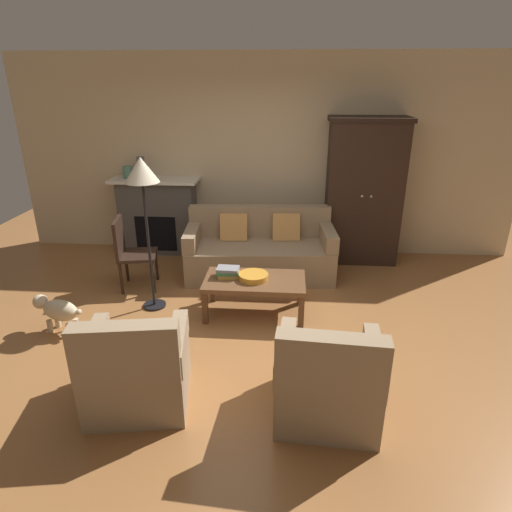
{
  "coord_description": "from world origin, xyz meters",
  "views": [
    {
      "loc": [
        0.37,
        -3.77,
        2.45
      ],
      "look_at": [
        0.02,
        0.86,
        0.55
      ],
      "focal_mm": 30.57,
      "sensor_mm": 36.0,
      "label": 1
    }
  ],
  "objects_px": {
    "book_stack": "(228,272)",
    "side_chair_wooden": "(130,249)",
    "dog": "(58,310)",
    "mantel_vase_jade": "(128,172)",
    "coffee_table": "(255,284)",
    "couch": "(260,251)",
    "armoire": "(363,192)",
    "floor_lamp": "(142,179)",
    "fireplace": "(158,215)",
    "armchair_near_left": "(137,370)",
    "mantel_vase_slate": "(141,168)",
    "armchair_near_right": "(328,382)",
    "fruit_bowl": "(253,276)"
  },
  "relations": [
    {
      "from": "coffee_table",
      "to": "mantel_vase_jade",
      "type": "xyz_separation_m",
      "value": [
        -1.96,
        1.77,
        0.84
      ]
    },
    {
      "from": "mantel_vase_jade",
      "to": "side_chair_wooden",
      "type": "distance_m",
      "value": 1.46
    },
    {
      "from": "floor_lamp",
      "to": "fireplace",
      "type": "bearing_deg",
      "value": 103.4
    },
    {
      "from": "armchair_near_right",
      "to": "book_stack",
      "type": "bearing_deg",
      "value": 121.46
    },
    {
      "from": "fireplace",
      "to": "coffee_table",
      "type": "relative_size",
      "value": 1.15
    },
    {
      "from": "mantel_vase_jade",
      "to": "armoire",
      "type": "bearing_deg",
      "value": -1.03
    },
    {
      "from": "armoire",
      "to": "mantel_vase_jade",
      "type": "xyz_separation_m",
      "value": [
        -3.33,
        0.06,
        0.21
      ]
    },
    {
      "from": "couch",
      "to": "mantel_vase_slate",
      "type": "bearing_deg",
      "value": 158.7
    },
    {
      "from": "fireplace",
      "to": "mantel_vase_slate",
      "type": "height_order",
      "value": "mantel_vase_slate"
    },
    {
      "from": "book_stack",
      "to": "mantel_vase_slate",
      "type": "height_order",
      "value": "mantel_vase_slate"
    },
    {
      "from": "dog",
      "to": "fireplace",
      "type": "bearing_deg",
      "value": 80.0
    },
    {
      "from": "book_stack",
      "to": "coffee_table",
      "type": "bearing_deg",
      "value": -8.71
    },
    {
      "from": "armoire",
      "to": "mantel_vase_jade",
      "type": "height_order",
      "value": "armoire"
    },
    {
      "from": "book_stack",
      "to": "dog",
      "type": "bearing_deg",
      "value": -161.23
    },
    {
      "from": "side_chair_wooden",
      "to": "coffee_table",
      "type": "bearing_deg",
      "value": -18.94
    },
    {
      "from": "dog",
      "to": "mantel_vase_slate",
      "type": "bearing_deg",
      "value": 84.33
    },
    {
      "from": "book_stack",
      "to": "armchair_near_left",
      "type": "bearing_deg",
      "value": -108.16
    },
    {
      "from": "couch",
      "to": "dog",
      "type": "xyz_separation_m",
      "value": [
        -1.97,
        -1.62,
        -0.07
      ]
    },
    {
      "from": "coffee_table",
      "to": "armchair_near_right",
      "type": "bearing_deg",
      "value": -66.3
    },
    {
      "from": "mantel_vase_slate",
      "to": "floor_lamp",
      "type": "bearing_deg",
      "value": -70.87
    },
    {
      "from": "mantel_vase_slate",
      "to": "armchair_near_right",
      "type": "xyz_separation_m",
      "value": [
        2.44,
        -3.32,
        -0.96
      ]
    },
    {
      "from": "armoire",
      "to": "book_stack",
      "type": "bearing_deg",
      "value": -135.13
    },
    {
      "from": "couch",
      "to": "book_stack",
      "type": "height_order",
      "value": "couch"
    },
    {
      "from": "mantel_vase_jade",
      "to": "mantel_vase_slate",
      "type": "height_order",
      "value": "mantel_vase_slate"
    },
    {
      "from": "book_stack",
      "to": "armchair_near_left",
      "type": "relative_size",
      "value": 0.3
    },
    {
      "from": "fireplace",
      "to": "floor_lamp",
      "type": "bearing_deg",
      "value": -76.6
    },
    {
      "from": "coffee_table",
      "to": "floor_lamp",
      "type": "bearing_deg",
      "value": 176.55
    },
    {
      "from": "couch",
      "to": "armchair_near_right",
      "type": "xyz_separation_m",
      "value": [
        0.7,
        -2.64,
        -0.0
      ]
    },
    {
      "from": "fruit_bowl",
      "to": "book_stack",
      "type": "distance_m",
      "value": 0.29
    },
    {
      "from": "fireplace",
      "to": "armchair_near_right",
      "type": "xyz_separation_m",
      "value": [
        2.26,
        -3.34,
        -0.25
      ]
    },
    {
      "from": "mantel_vase_jade",
      "to": "book_stack",
      "type": "bearing_deg",
      "value": -45.99
    },
    {
      "from": "coffee_table",
      "to": "book_stack",
      "type": "height_order",
      "value": "book_stack"
    },
    {
      "from": "fireplace",
      "to": "armoire",
      "type": "bearing_deg",
      "value": -1.51
    },
    {
      "from": "armchair_near_left",
      "to": "dog",
      "type": "height_order",
      "value": "armchair_near_left"
    },
    {
      "from": "floor_lamp",
      "to": "dog",
      "type": "bearing_deg",
      "value": -143.69
    },
    {
      "from": "book_stack",
      "to": "side_chair_wooden",
      "type": "xyz_separation_m",
      "value": [
        -1.28,
        0.5,
        0.04
      ]
    },
    {
      "from": "coffee_table",
      "to": "mantel_vase_slate",
      "type": "height_order",
      "value": "mantel_vase_slate"
    },
    {
      "from": "fruit_bowl",
      "to": "side_chair_wooden",
      "type": "bearing_deg",
      "value": 161.05
    },
    {
      "from": "armoire",
      "to": "dog",
      "type": "distance_m",
      "value": 4.1
    },
    {
      "from": "mantel_vase_slate",
      "to": "fruit_bowl",
      "type": "bearing_deg",
      "value": -45.28
    },
    {
      "from": "dog",
      "to": "armchair_near_left",
      "type": "bearing_deg",
      "value": -40.22
    },
    {
      "from": "fireplace",
      "to": "armchair_near_left",
      "type": "xyz_separation_m",
      "value": [
        0.77,
        -3.31,
        -0.25
      ]
    },
    {
      "from": "coffee_table",
      "to": "dog",
      "type": "height_order",
      "value": "coffee_table"
    },
    {
      "from": "coffee_table",
      "to": "fruit_bowl",
      "type": "height_order",
      "value": "fruit_bowl"
    },
    {
      "from": "book_stack",
      "to": "mantel_vase_jade",
      "type": "relative_size",
      "value": 1.56
    },
    {
      "from": "book_stack",
      "to": "mantel_vase_slate",
      "type": "relative_size",
      "value": 0.87
    },
    {
      "from": "book_stack",
      "to": "armchair_near_right",
      "type": "bearing_deg",
      "value": -58.54
    },
    {
      "from": "armoire",
      "to": "armchair_near_right",
      "type": "relative_size",
      "value": 2.26
    },
    {
      "from": "armoire",
      "to": "coffee_table",
      "type": "bearing_deg",
      "value": -128.8
    },
    {
      "from": "side_chair_wooden",
      "to": "armchair_near_right",
      "type": "bearing_deg",
      "value": -42.81
    }
  ]
}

